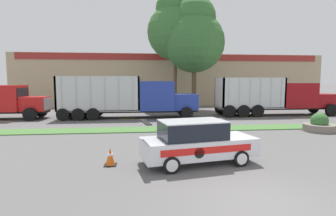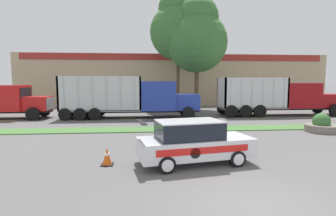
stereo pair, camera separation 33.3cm
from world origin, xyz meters
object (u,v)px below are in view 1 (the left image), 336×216
dump_truck_trail (142,99)px  rally_car (197,142)px  dump_truck_mid (286,98)px  stone_planter (319,125)px  traffic_cone (110,157)px

dump_truck_trail → rally_car: (2.02, -13.36, -0.81)m
dump_truck_mid → stone_planter: 8.56m
dump_truck_mid → dump_truck_trail: size_ratio=0.98×
dump_truck_mid → traffic_cone: bearing=-137.6°
stone_planter → dump_truck_mid: bearing=73.4°
stone_planter → traffic_cone: stone_planter is taller
traffic_cone → rally_car: bearing=-1.6°
dump_truck_mid → traffic_cone: 20.35m
dump_truck_mid → traffic_cone: size_ratio=17.29×
dump_truck_mid → stone_planter: dump_truck_mid is taller
dump_truck_trail → traffic_cone: 13.39m
traffic_cone → stone_planter: bearing=23.9°
dump_truck_mid → rally_car: size_ratio=2.53×
rally_car → stone_planter: bearing=31.5°
dump_truck_mid → rally_car: 18.09m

